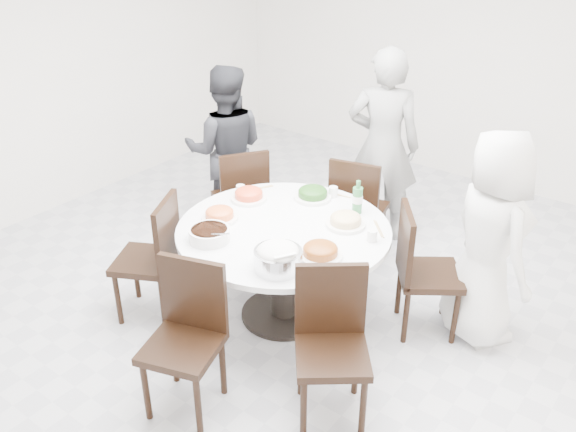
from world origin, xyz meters
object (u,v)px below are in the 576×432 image
Objects in this scene: chair_n at (359,207)px; chair_ne at (430,272)px; diner_right at (490,239)px; soup_bowl at (209,234)px; dining_table at (284,273)px; chair_sw at (145,258)px; diner_middle at (383,146)px; chair_s at (182,344)px; chair_se at (332,352)px; chair_nw at (240,197)px; beverage_bottle at (358,197)px; diner_left at (226,150)px; rice_bowl at (278,260)px.

chair_ne is at bearing 135.07° from chair_n.
diner_right is 5.54× the size of soup_bowl.
dining_table is 1.58× the size of chair_sw.
chair_n is 0.60m from diner_middle.
chair_s is 1.00× the size of chair_se.
chair_se is at bearing 88.32° from chair_nw.
beverage_bottle is at bearing 60.49° from dining_table.
diner_middle is (-0.08, 1.51, 0.49)m from dining_table.
diner_middle is at bearing 132.41° from chair_sw.
diner_left reaches higher than chair_sw.
diner_left reaches higher than chair_n.
diner_right is at bearing 39.31° from chair_s.
dining_table is 1.07m from chair_n.
diner_left is at bearing 128.56° from soup_bowl.
chair_ne is 1.07m from chair_n.
chair_ne is at bearing 67.11° from diner_right.
chair_nw is at bearing 109.29° from diner_left.
dining_table is at bearing 108.62° from diner_left.
beverage_bottle is (-0.01, 0.94, 0.06)m from rice_bowl.
dining_table is 1.13m from chair_nw.
chair_n is 1.04m from chair_nw.
soup_bowl is at bearing 65.07° from chair_nw.
soup_bowl is 1.09× the size of beverage_bottle.
chair_s is 2.12m from diner_right.
chair_se is (1.77, -1.21, 0.00)m from chair_nw.
chair_n and chair_nw have the same top height.
chair_ne is 1.00× the size of chair_s.
chair_ne and chair_se have the same top height.
soup_bowl reaches higher than dining_table.
diner_right is at bearing 36.77° from soup_bowl.
rice_bowl is at bearing 69.26° from chair_sw.
chair_ne is 1.00× the size of chair_se.
beverage_bottle is at bearing 64.62° from chair_s.
diner_left is at bearing 7.18° from diner_middle.
diner_left is 5.56× the size of soup_bowl.
rice_bowl is at bearing 77.20° from diner_middle.
diner_left reaches higher than chair_ne.
chair_ne and chair_n have the same top height.
diner_middle is (0.87, 0.91, 0.39)m from chair_nw.
chair_se is at bearing -8.74° from soup_bowl.
chair_ne is 3.16× the size of rice_bowl.
diner_middle reaches higher than dining_table.
diner_left is 6.08× the size of beverage_bottle.
chair_sw is 1.00× the size of chair_s.
chair_ne is 0.62× the size of diner_right.
beverage_bottle reaches higher than soup_bowl.
soup_bowl is at bearing 60.19° from diner_middle.
diner_left is at bearing 141.78° from rice_bowl.
chair_nw is 0.62× the size of diner_left.
diner_right is at bearing 50.71° from rice_bowl.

